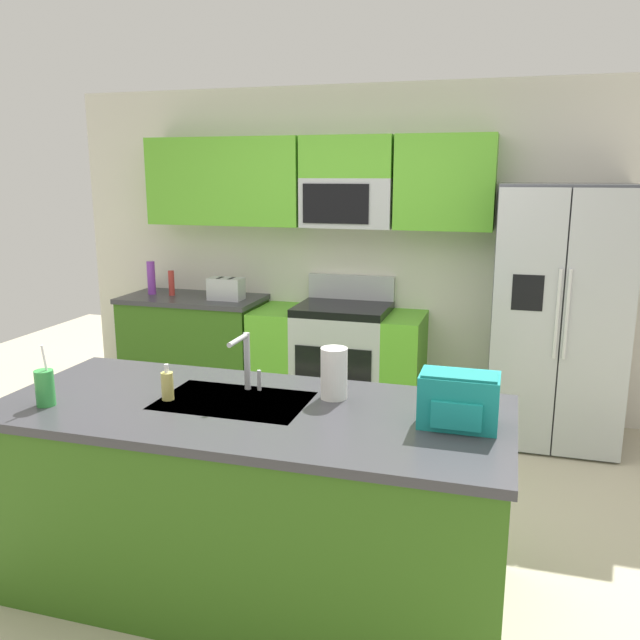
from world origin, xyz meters
TOP-DOWN VIEW (x-y plane):
  - ground_plane at (0.00, 0.00)m, footprint 9.00×9.00m
  - kitchen_wall_unit at (-0.14, 2.08)m, footprint 5.20×0.43m
  - back_counter at (-1.48, 1.80)m, footprint 1.18×0.63m
  - range_oven at (-0.20, 1.80)m, footprint 1.36×0.61m
  - refrigerator at (1.43, 1.73)m, footprint 0.90×0.76m
  - island_counter at (0.01, -0.54)m, footprint 2.31×0.99m
  - toaster at (-1.14, 1.75)m, footprint 0.28×0.16m
  - pepper_mill at (-1.67, 1.80)m, footprint 0.05×0.05m
  - bottle_purple at (-1.86, 1.80)m, footprint 0.07×0.07m
  - sink_faucet at (-0.08, -0.35)m, footprint 0.08×0.21m
  - drink_cup_green at (-0.87, -0.78)m, footprint 0.08×0.08m
  - soap_dispenser at (-0.39, -0.56)m, footprint 0.06×0.06m
  - paper_towel_roll at (0.34, -0.32)m, footprint 0.12×0.12m
  - backpack at (0.92, -0.51)m, footprint 0.32×0.22m

SIDE VIEW (x-z plane):
  - ground_plane at x=0.00m, z-range 0.00..0.00m
  - range_oven at x=-0.20m, z-range -0.11..0.99m
  - back_counter at x=-1.48m, z-range 0.00..0.90m
  - island_counter at x=0.01m, z-range 0.00..0.90m
  - refrigerator at x=1.43m, z-range 0.00..1.85m
  - soap_dispenser at x=-0.39m, z-range 0.88..1.05m
  - drink_cup_green at x=-0.87m, z-range 0.84..1.12m
  - toaster at x=-1.14m, z-range 0.90..1.08m
  - pepper_mill at x=-1.67m, z-range 0.90..1.11m
  - backpack at x=0.92m, z-range 0.90..1.13m
  - paper_towel_roll at x=0.34m, z-range 0.90..1.14m
  - bottle_purple at x=-1.86m, z-range 0.90..1.18m
  - sink_faucet at x=-0.08m, z-range 0.93..1.21m
  - kitchen_wall_unit at x=-0.14m, z-range 0.17..2.77m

